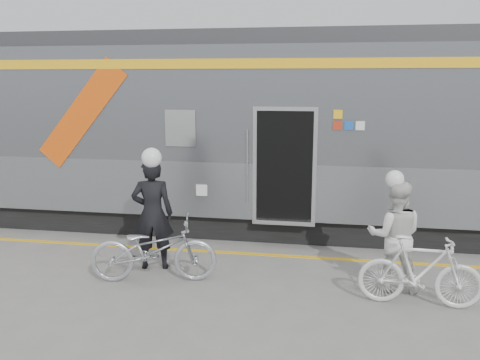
% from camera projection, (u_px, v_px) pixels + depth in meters
% --- Properties ---
extents(ground, '(90.00, 90.00, 0.00)m').
position_uv_depth(ground, '(199.00, 302.00, 7.36)').
color(ground, slate).
rests_on(ground, ground).
extents(train, '(24.00, 3.17, 4.10)m').
position_uv_depth(train, '(192.00, 130.00, 11.22)').
color(train, black).
rests_on(train, ground).
extents(safety_strip, '(24.00, 0.12, 0.01)m').
position_uv_depth(safety_strip, '(228.00, 252.00, 9.44)').
color(safety_strip, yellow).
rests_on(safety_strip, ground).
extents(man, '(0.77, 0.59, 1.90)m').
position_uv_depth(man, '(153.00, 214.00, 8.52)').
color(man, black).
rests_on(man, ground).
extents(bicycle_left, '(2.09, 1.09, 1.05)m').
position_uv_depth(bicycle_left, '(154.00, 249.00, 8.04)').
color(bicycle_left, '#B3B6BC').
rests_on(bicycle_left, ground).
extents(woman, '(0.85, 0.68, 1.70)m').
position_uv_depth(woman, '(395.00, 236.00, 7.66)').
color(woman, silver).
rests_on(woman, ground).
extents(bicycle_right, '(1.73, 0.56, 1.03)m').
position_uv_depth(bicycle_right, '(420.00, 271.00, 7.14)').
color(bicycle_right, silver).
rests_on(bicycle_right, ground).
extents(helmet_man, '(0.33, 0.33, 0.33)m').
position_uv_depth(helmet_man, '(150.00, 148.00, 8.30)').
color(helmet_man, white).
rests_on(helmet_man, man).
extents(helmet_woman, '(0.27, 0.27, 0.27)m').
position_uv_depth(helmet_woman, '(399.00, 172.00, 7.47)').
color(helmet_woman, white).
rests_on(helmet_woman, woman).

